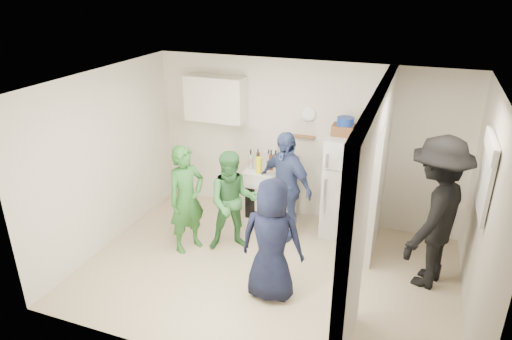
{
  "coord_description": "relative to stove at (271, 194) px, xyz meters",
  "views": [
    {
      "loc": [
        1.62,
        -4.78,
        3.61
      ],
      "look_at": [
        -0.31,
        0.4,
        1.25
      ],
      "focal_mm": 32.0,
      "sensor_mm": 36.0,
      "label": 1
    }
  ],
  "objects": [
    {
      "name": "person_navy",
      "position": [
        0.62,
        -1.81,
        0.34
      ],
      "size": [
        0.79,
        0.54,
        1.54
      ],
      "primitive_type": "imported",
      "rotation": [
        0.0,
        0.0,
        -3.07
      ],
      "color": "black",
      "rests_on": "floor"
    },
    {
      "name": "stove",
      "position": [
        0.0,
        0.0,
        0.0
      ],
      "size": [
        0.73,
        0.61,
        0.87
      ],
      "primitive_type": "cube",
      "color": "white",
      "rests_on": "floor"
    },
    {
      "name": "person_nook",
      "position": [
        2.37,
        -0.86,
        0.54
      ],
      "size": [
        1.12,
        1.43,
        1.95
      ],
      "primitive_type": "imported",
      "rotation": [
        0.0,
        0.0,
        -1.93
      ],
      "color": "black",
      "rests_on": "floor"
    },
    {
      "name": "upper_cabinet",
      "position": [
        -0.98,
        0.15,
        1.42
      ],
      "size": [
        0.95,
        0.34,
        0.7
      ],
      "primitive_type": "cube",
      "color": "silver",
      "rests_on": "wall_back"
    },
    {
      "name": "bottle_a",
      "position": [
        -0.26,
        0.13,
        0.56
      ],
      "size": [
        0.06,
        0.06,
        0.25
      ],
      "primitive_type": "cylinder",
      "color": "brown",
      "rests_on": "stove"
    },
    {
      "name": "bottle_g",
      "position": [
        0.28,
        0.12,
        0.6
      ],
      "size": [
        0.06,
        0.06,
        0.33
      ],
      "primitive_type": "cylinder",
      "color": "olive",
      "rests_on": "stove"
    },
    {
      "name": "yellow_cup_stack_top",
      "position": [
        1.4,
        -0.13,
        1.23
      ],
      "size": [
        0.09,
        0.09,
        0.25
      ],
      "primitive_type": "cylinder",
      "color": "gold",
      "rests_on": "fridge"
    },
    {
      "name": "red_cup",
      "position": [
        0.22,
        -0.2,
        0.49
      ],
      "size": [
        0.09,
        0.09,
        0.12
      ],
      "primitive_type": "cylinder",
      "color": "red",
      "rests_on": "stove"
    },
    {
      "name": "bottle_c",
      "position": [
        -0.1,
        0.16,
        0.55
      ],
      "size": [
        0.07,
        0.07,
        0.24
      ],
      "primitive_type": "cylinder",
      "color": "#A8B2B6",
      "rests_on": "stove"
    },
    {
      "name": "person_green_center",
      "position": [
        -0.22,
        -0.99,
        0.3
      ],
      "size": [
        0.88,
        0.81,
        1.46
      ],
      "primitive_type": "imported",
      "rotation": [
        0.0,
        0.0,
        0.46
      ],
      "color": "#367533",
      "rests_on": "floor"
    },
    {
      "name": "nook_window",
      "position": [
        2.8,
        -1.17,
        1.22
      ],
      "size": [
        0.03,
        0.7,
        0.8
      ],
      "primitive_type": "cube",
      "color": "black",
      "rests_on": "wall_right"
    },
    {
      "name": "bottle_d",
      "position": [
        0.01,
        -0.04,
        0.6
      ],
      "size": [
        0.07,
        0.07,
        0.32
      ],
      "primitive_type": "cylinder",
      "color": "maroon",
      "rests_on": "stove"
    },
    {
      "name": "wall_back",
      "position": [
        0.42,
        0.33,
        0.82
      ],
      "size": [
        4.8,
        0.0,
        4.8
      ],
      "primitive_type": "plane",
      "rotation": [
        1.57,
        0.0,
        0.0
      ],
      "color": "silver",
      "rests_on": "floor"
    },
    {
      "name": "person_green_left",
      "position": [
        -0.82,
        -1.22,
        0.34
      ],
      "size": [
        0.59,
        0.67,
        1.55
      ],
      "primitive_type": "imported",
      "rotation": [
        0.0,
        0.0,
        1.09
      ],
      "color": "#2B6A2A",
      "rests_on": "floor"
    },
    {
      "name": "bottle_f",
      "position": [
        0.18,
        0.02,
        0.58
      ],
      "size": [
        0.08,
        0.08,
        0.29
      ],
      "primitive_type": "cylinder",
      "color": "black",
      "rests_on": "stove"
    },
    {
      "name": "ceiling",
      "position": [
        0.42,
        -1.37,
        2.07
      ],
      "size": [
        4.8,
        4.8,
        0.0
      ],
      "primitive_type": "plane",
      "rotation": [
        3.14,
        0.0,
        0.0
      ],
      "color": "white",
      "rests_on": "wall_back"
    },
    {
      "name": "wall_clock",
      "position": [
        0.47,
        0.31,
        1.27
      ],
      "size": [
        0.22,
        0.02,
        0.22
      ],
      "primitive_type": "cylinder",
      "rotation": [
        1.57,
        0.0,
        0.0
      ],
      "color": "white",
      "rests_on": "wall_back"
    },
    {
      "name": "wall_left",
      "position": [
        -1.98,
        -1.37,
        0.82
      ],
      "size": [
        0.0,
        3.4,
        3.4
      ],
      "primitive_type": "plane",
      "rotation": [
        1.57,
        0.0,
        1.57
      ],
      "color": "silver",
      "rests_on": "floor"
    },
    {
      "name": "partition_pier_back",
      "position": [
        1.62,
        -0.27,
        0.82
      ],
      "size": [
        0.12,
        1.2,
        2.5
      ],
      "primitive_type": "cube",
      "color": "silver",
      "rests_on": "floor"
    },
    {
      "name": "wicker_basket",
      "position": [
        1.08,
        0.02,
        1.18
      ],
      "size": [
        0.35,
        0.25,
        0.15
      ],
      "primitive_type": "cube",
      "color": "brown",
      "rests_on": "fridge"
    },
    {
      "name": "person_denim",
      "position": [
        0.35,
        -0.42,
        0.39
      ],
      "size": [
        1.04,
        0.78,
        1.64
      ],
      "primitive_type": "imported",
      "rotation": [
        0.0,
        0.0,
        -0.45
      ],
      "color": "navy",
      "rests_on": "floor"
    },
    {
      "name": "partition_header",
      "position": [
        1.62,
        -1.37,
        1.87
      ],
      "size": [
        0.12,
        1.0,
        0.4
      ],
      "primitive_type": "cube",
      "color": "silver",
      "rests_on": "partition_pier_back"
    },
    {
      "name": "nook_window_frame",
      "position": [
        2.79,
        -1.17,
        1.22
      ],
      "size": [
        0.04,
        0.76,
        0.86
      ],
      "primitive_type": "cube",
      "color": "white",
      "rests_on": "wall_right"
    },
    {
      "name": "wall_right",
      "position": [
        2.82,
        -1.37,
        0.82
      ],
      "size": [
        0.0,
        3.4,
        3.4
      ],
      "primitive_type": "plane",
      "rotation": [
        1.57,
        0.0,
        -1.57
      ],
      "color": "silver",
      "rests_on": "floor"
    },
    {
      "name": "yellow_cup_stack_stove",
      "position": [
        -0.12,
        -0.22,
        0.56
      ],
      "size": [
        0.09,
        0.09,
        0.25
      ],
      "primitive_type": "cylinder",
      "color": "yellow",
      "rests_on": "stove"
    },
    {
      "name": "partition_pier_front",
      "position": [
        1.62,
        -2.47,
        0.82
      ],
      "size": [
        0.12,
        1.2,
        2.5
      ],
      "primitive_type": "cube",
      "color": "silver",
      "rests_on": "floor"
    },
    {
      "name": "floor",
      "position": [
        0.42,
        -1.37,
        -0.43
      ],
      "size": [
        4.8,
        4.8,
        0.0
      ],
      "primitive_type": "plane",
      "color": "tan",
      "rests_on": "ground"
    },
    {
      "name": "fridge",
      "position": [
        1.18,
        -0.03,
        0.33
      ],
      "size": [
        0.63,
        0.61,
        1.53
      ],
      "primitive_type": "cube",
      "color": "silver",
      "rests_on": "floor"
    },
    {
      "name": "blue_bowl",
      "position": [
        1.08,
        0.02,
        1.31
      ],
      "size": [
        0.24,
        0.24,
        0.11
      ],
      "primitive_type": "cylinder",
      "color": "navy",
      "rests_on": "wicker_basket"
    },
    {
      "name": "bottle_b",
      "position": [
        -0.19,
        -0.07,
        0.57
      ],
      "size": [
        0.07,
        0.07,
        0.27
      ],
      "primitive_type": "cylinder",
      "color": "#194C19",
      "rests_on": "stove"
    },
    {
      "name": "wall_front",
      "position": [
        0.42,
        -3.07,
        0.82
      ],
      "size": [
        4.8,
        0.0,
        4.8
      ],
      "primitive_type": "plane",
      "rotation": [
        -1.57,
        0.0,
        0.0
      ],
      "color": "silver",
      "rests_on": "floor"
    },
    {
      "name": "spice_shelf",
      "position": [
        0.42,
        0.28,
        0.92
      ],
      "size": [
        0.35,
        0.08,
        0.03
      ],
      "primitive_type": "cube",
      "color": "olive",
      "rests_on": "wall_back"
    },
    {
      "name": "bottle_h",
      "position": [
        -0.3,
        -0.1,
        0.59
      ],
      "size": [
        0.07,
        0.07,
        0.31
      ],
      "primitive_type": "cylinder",
      "color": "#B4B8C1",
      "rests_on": "stove"
    },
    {
      "name": "bottle_e",
      "position": [
        0.1,
        0.16,
        0.56
      ],
      "size": [
        0.08,
        0.08,
        0.25
      ],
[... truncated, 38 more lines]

